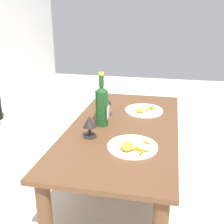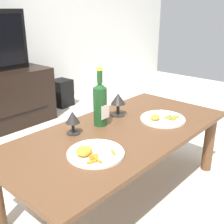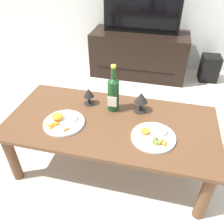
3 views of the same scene
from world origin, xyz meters
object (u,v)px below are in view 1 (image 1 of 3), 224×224
wine_bottle (102,105)px  goblet_right (105,101)px  dinner_plate_right (144,110)px  dining_table (124,135)px  goblet_left (90,123)px  dinner_plate_left (132,146)px

wine_bottle → goblet_right: (0.19, 0.03, -0.04)m
wine_bottle → dinner_plate_right: wine_bottle is taller
wine_bottle → goblet_right: wine_bottle is taller
dining_table → goblet_left: (-0.20, 0.16, 0.15)m
wine_bottle → goblet_left: 0.20m
goblet_left → wine_bottle: bearing=-7.6°
goblet_right → dinner_plate_left: (-0.47, -0.26, -0.09)m
dinner_plate_left → dinner_plate_right: 0.59m
wine_bottle → dinner_plate_right: 0.40m
goblet_left → dinner_plate_left: (-0.09, -0.26, -0.07)m
wine_bottle → dinner_plate_left: size_ratio=1.25×
dining_table → goblet_left: goblet_left is taller
goblet_left → dinner_plate_right: (0.49, -0.26, -0.07)m
goblet_left → goblet_right: goblet_right is taller
dining_table → dinner_plate_left: bearing=-162.8°
dining_table → dinner_plate_right: dinner_plate_right is taller
goblet_left → goblet_right: 0.37m
dinner_plate_left → dinner_plate_right: size_ratio=0.99×
wine_bottle → goblet_left: bearing=172.4°
dinner_plate_left → dinner_plate_right: (0.59, -0.00, -0.00)m
goblet_left → dining_table: bearing=-39.0°
dining_table → wine_bottle: 0.25m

